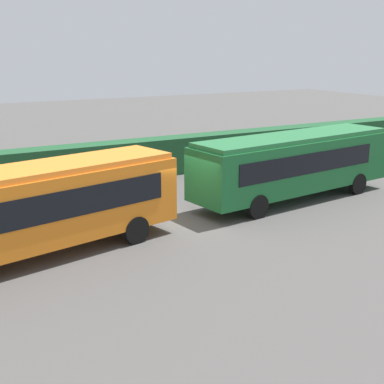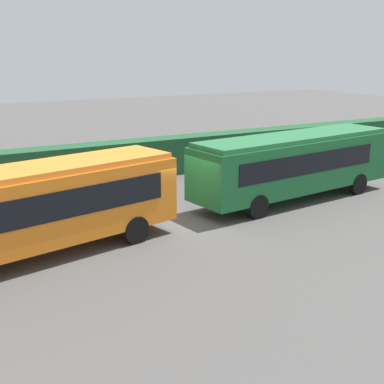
{
  "view_description": "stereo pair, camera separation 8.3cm",
  "coord_description": "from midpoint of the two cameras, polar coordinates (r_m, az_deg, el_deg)",
  "views": [
    {
      "loc": [
        -9.15,
        -17.8,
        6.7
      ],
      "look_at": [
        0.56,
        -0.36,
        1.3
      ],
      "focal_mm": 49.82,
      "sensor_mm": 36.0,
      "label": 1
    },
    {
      "loc": [
        -9.08,
        -17.84,
        6.7
      ],
      "look_at": [
        0.56,
        -0.36,
        1.3
      ],
      "focal_mm": 49.82,
      "sensor_mm": 36.0,
      "label": 2
    }
  ],
  "objects": [
    {
      "name": "bus_orange",
      "position": [
        18.05,
        -16.03,
        -1.33
      ],
      "size": [
        9.92,
        4.37,
        3.05
      ],
      "rotation": [
        0.0,
        0.0,
        3.36
      ],
      "color": "orange",
      "rests_on": "ground_plane"
    },
    {
      "name": "person_left",
      "position": [
        24.07,
        2.76,
        1.15
      ],
      "size": [
        0.55,
        0.49,
        1.7
      ],
      "rotation": [
        0.0,
        0.0,
        2.16
      ],
      "color": "#4C6B47",
      "rests_on": "ground_plane"
    },
    {
      "name": "ground_plane",
      "position": [
        21.11,
        -1.92,
        -3.38
      ],
      "size": [
        106.07,
        106.07,
        0.0
      ],
      "primitive_type": "plane",
      "color": "#514F4C"
    },
    {
      "name": "hedge_row",
      "position": [
        28.01,
        -9.5,
        3.16
      ],
      "size": [
        65.03,
        1.39,
        1.99
      ],
      "primitive_type": "cube",
      "color": "#1F512D",
      "rests_on": "ground_plane"
    },
    {
      "name": "bus_green",
      "position": [
        24.43,
        10.75,
        3.15
      ],
      "size": [
        10.63,
        3.69,
        2.99
      ],
      "rotation": [
        0.0,
        0.0,
        0.12
      ],
      "color": "#19602D",
      "rests_on": "ground_plane"
    }
  ]
}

